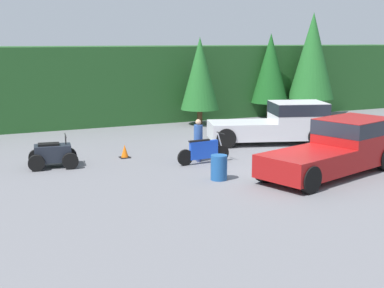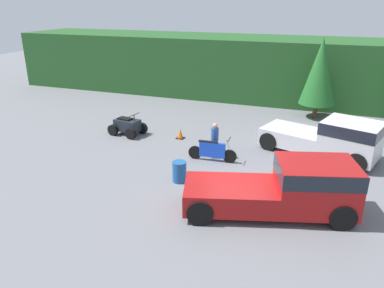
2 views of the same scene
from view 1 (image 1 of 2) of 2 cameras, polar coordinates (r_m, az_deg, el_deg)
ground_plane at (r=19.80m, az=9.50°, el=-3.20°), size 80.00×80.00×0.00m
hillside_backdrop at (r=33.73m, az=-5.90°, el=6.57°), size 44.00×6.00×4.44m
tree_left at (r=30.56m, az=0.85°, el=7.51°), size 2.20×2.20×4.99m
tree_mid_left at (r=33.86m, az=8.36°, el=7.99°), size 2.30×2.30×5.24m
tree_mid_right at (r=34.65m, az=12.71°, el=9.14°), size 2.86×2.86×6.50m
pickup_truck_red at (r=20.27m, az=15.46°, el=-0.15°), size 6.19×3.67×1.94m
pickup_truck_second at (r=25.61m, az=9.39°, el=2.37°), size 5.81×3.64×1.94m
dirt_bike at (r=21.15m, az=1.27°, el=-0.79°), size 2.30×0.60×1.17m
quad_atv at (r=21.21m, az=-14.62°, el=-1.12°), size 2.03×1.54×1.23m
rider_person at (r=21.45m, az=0.67°, el=0.59°), size 0.42×0.42×1.71m
traffic_cone at (r=22.36m, az=-7.19°, el=-0.82°), size 0.42×0.42×0.55m
steel_barrel at (r=18.69m, az=2.89°, el=-2.52°), size 0.58×0.58×0.88m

